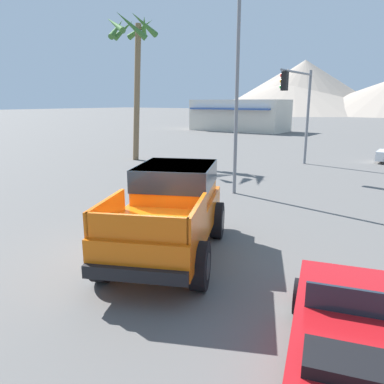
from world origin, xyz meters
The scene contains 8 objects.
ground_plane centered at (0.00, 0.00, 0.00)m, with size 320.00×320.00×0.00m, color #5B5956.
orange_pickup_truck centered at (0.14, 0.22, 1.17)m, with size 3.84×5.35×2.07m.
red_convertible_car centered at (4.95, -1.86, 0.41)m, with size 2.93×4.76×1.05m.
traffic_light_main centered at (-1.59, 13.53, 3.78)m, with size 0.38×4.42×5.33m.
street_lamp_post centered at (-1.46, 6.38, 4.84)m, with size 0.90×0.24×8.11m.
palm_tree_tall centered at (-10.88, 10.72, 6.43)m, with size 2.85×2.80×8.59m.
storefront_building centered at (-16.90, 35.85, 1.91)m, with size 11.71×5.94×3.82m.
distant_mountain_range centered at (-20.69, 119.76, 6.49)m, with size 155.86×78.28×16.41m.
Camera 1 is at (5.57, -6.66, 3.63)m, focal length 35.00 mm.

